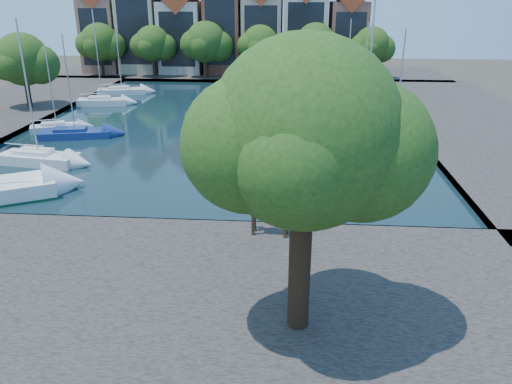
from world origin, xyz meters
The scene contains 30 objects.
ground centered at (0.00, 0.00, 0.00)m, with size 160.00×160.00×0.00m, color #38332B.
water_basin centered at (0.00, 24.00, 0.04)m, with size 38.00×50.00×0.08m, color black.
near_quay centered at (0.00, -7.00, 0.25)m, with size 50.00×14.00×0.50m, color #44403B.
far_quay centered at (0.00, 56.00, 0.25)m, with size 60.00×16.00×0.50m, color #44403B.
right_quay centered at (25.00, 24.00, 0.25)m, with size 14.00×52.00×0.50m, color #44403B.
plane_tree centered at (7.62, -9.01, 7.67)m, with size 8.32×6.40×10.62m.
townhouse_west_end centered at (-23.00, 55.99, 7.36)m, with size 5.44×9.18×14.93m.
townhouse_west_mid centered at (-17.00, 55.99, 8.23)m, with size 5.94×9.18×16.79m.
townhouse_west_inner centered at (-10.50, 55.99, 7.35)m, with size 6.43×9.18×15.15m.
townhouse_center centered at (-4.00, 55.99, 8.36)m, with size 5.44×9.18×16.93m.
townhouse_east_inner centered at (2.00, 55.99, 7.73)m, with size 5.94×9.18×15.79m.
townhouse_east_mid centered at (8.50, 55.99, 8.10)m, with size 6.43×9.18×16.65m.
townhouse_east_end centered at (15.00, 55.99, 7.11)m, with size 5.44×9.18×14.43m.
far_tree_far_west centered at (-21.90, 50.49, 5.18)m, with size 7.28×5.60×7.68m.
far_tree_west centered at (-13.91, 50.49, 5.08)m, with size 6.76×5.20×7.36m.
far_tree_mid_west centered at (-5.89, 50.49, 5.29)m, with size 7.80×6.00×8.00m.
far_tree_mid_east centered at (2.10, 50.49, 5.13)m, with size 7.02×5.40×7.52m.
far_tree_east centered at (10.11, 50.49, 5.24)m, with size 7.54×5.80×7.84m.
far_tree_far_east centered at (18.09, 50.49, 5.08)m, with size 6.76×5.20×7.36m.
side_tree_left_far centered at (-21.90, 27.99, 5.38)m, with size 7.28×5.60×7.88m.
giraffe_statue centered at (5.82, -1.47, 3.09)m, with size 3.69×0.81×5.27m.
sailboat_left_a centered at (-12.00, 9.89, 0.68)m, with size 6.24×2.96×10.50m.
sailboat_left_b centered at (-12.36, 17.38, 0.57)m, with size 6.53×3.47×8.90m.
sailboat_left_c centered at (-15.00, 19.39, 0.55)m, with size 4.92×3.34×7.70m.
sailboat_left_d centered at (-15.00, 31.26, 0.65)m, with size 5.78×2.78×10.43m.
sailboat_left_e centered at (-15.00, 38.15, 0.60)m, with size 6.29×3.34×8.37m.
sailboat_right_a centered at (12.00, 8.95, 0.68)m, with size 6.10×3.14×11.87m.
sailboat_right_b centered at (15.00, 13.44, 0.61)m, with size 5.80×2.05×9.68m.
sailboat_right_c centered at (15.00, 33.01, 0.60)m, with size 5.43×3.61×9.18m.
sailboat_right_d centered at (13.14, 33.50, 0.62)m, with size 4.85×2.82×9.48m.
Camera 1 is at (7.12, -24.75, 12.10)m, focal length 35.00 mm.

